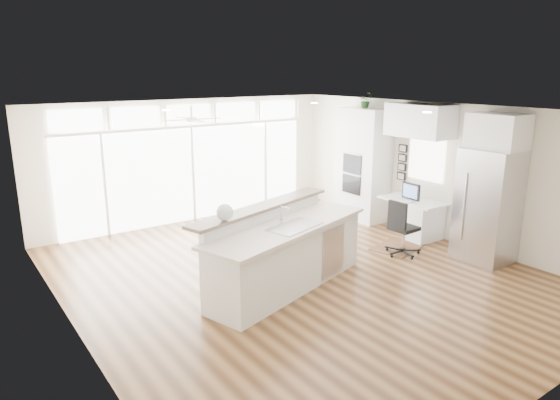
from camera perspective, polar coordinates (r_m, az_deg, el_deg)
floor at (r=8.40m, az=2.23°, el=-8.61°), size 7.00×8.00×0.02m
ceiling at (r=7.74m, az=2.44°, el=10.16°), size 7.00×8.00×0.02m
wall_back at (r=11.32m, az=-10.21°, el=4.46°), size 7.00×0.04×2.70m
wall_front at (r=5.54m, az=28.86°, el=-7.92°), size 7.00×0.04×2.70m
wall_left at (r=6.51m, az=-22.87°, el=-4.00°), size 0.04×8.00×2.70m
wall_right at (r=10.43m, az=17.74°, el=3.14°), size 0.04×8.00×2.70m
glass_wall at (r=11.32m, az=-10.01°, el=2.93°), size 5.80×0.06×2.08m
transom_row at (r=11.13m, az=-10.31°, el=9.64°), size 5.90×0.06×0.40m
desk_window at (r=10.54m, az=16.39°, el=4.47°), size 0.04×0.85×0.85m
ceiling_fan at (r=9.88m, az=-10.10°, el=9.63°), size 1.16×1.16×0.32m
recessed_lights at (r=7.90m, az=1.53°, el=10.11°), size 3.40×3.00×0.02m
oven_cabinet at (r=11.36m, az=9.44°, el=4.02°), size 0.64×1.20×2.50m
desk_nook at (r=10.55m, az=14.82°, el=-1.95°), size 0.72×1.30×0.76m
upper_cabinets at (r=10.21m, az=15.69°, el=8.74°), size 0.64×1.30×0.64m
refrigerator at (r=9.46m, az=22.64°, el=-0.61°), size 0.76×0.90×2.00m
fridge_cabinet at (r=9.28m, az=23.63°, el=7.22°), size 0.64×0.90×0.60m
framed_photos at (r=10.95m, az=13.80°, el=4.20°), size 0.06×0.22×0.80m
kitchen_island at (r=7.73m, az=0.91°, el=-5.67°), size 3.33×2.02×1.24m
rug at (r=9.89m, az=13.28°, el=-5.25°), size 1.12×0.92×0.01m
office_chair at (r=9.40m, az=13.98°, el=-3.08°), size 0.55×0.51×1.03m
fishbowl at (r=7.06m, az=-6.33°, el=-1.39°), size 0.29×0.29×0.24m
monitor at (r=10.35m, az=14.74°, el=0.98°), size 0.10×0.45×0.37m
keyboard at (r=10.26m, az=14.06°, el=-0.12°), size 0.12×0.30×0.01m
potted_plant at (r=11.19m, az=9.74°, el=10.98°), size 0.35×0.38×0.26m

